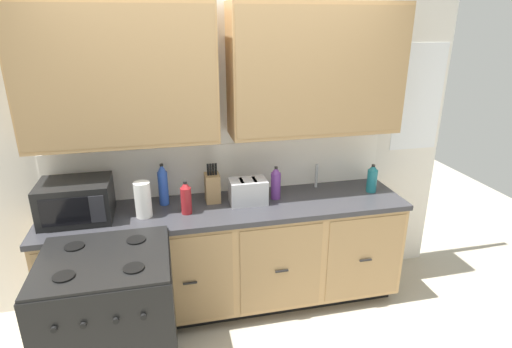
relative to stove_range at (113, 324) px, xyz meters
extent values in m
plane|color=#B2A893|center=(0.84, 0.33, -0.47)|extent=(8.00, 8.00, 0.00)
cube|color=white|center=(0.84, 0.96, 0.79)|extent=(3.91, 0.05, 2.52)
cube|color=white|center=(0.84, 0.93, 0.63)|extent=(2.71, 0.01, 0.40)
cube|color=tan|center=(0.13, 0.76, 1.41)|extent=(1.30, 0.34, 0.95)
cube|color=#A58052|center=(0.13, 0.59, 1.41)|extent=(1.28, 0.01, 0.89)
cube|color=tan|center=(1.54, 0.76, 1.41)|extent=(1.30, 0.34, 0.95)
cube|color=#A58052|center=(1.54, 0.59, 1.41)|extent=(1.28, 0.01, 0.89)
cube|color=white|center=(2.54, 0.93, 1.13)|extent=(0.44, 0.01, 0.90)
cube|color=black|center=(0.84, 0.66, -0.42)|extent=(2.65, 0.48, 0.10)
cube|color=tan|center=(0.84, 0.63, 0.01)|extent=(2.71, 0.60, 0.76)
cube|color=#A88354|center=(-0.18, 0.33, 0.01)|extent=(0.62, 0.01, 0.70)
cube|color=black|center=(-0.18, 0.31, 0.00)|extent=(0.10, 0.01, 0.01)
cube|color=#A88354|center=(0.50, 0.33, 0.01)|extent=(0.62, 0.01, 0.70)
cube|color=black|center=(0.50, 0.31, 0.00)|extent=(0.10, 0.01, 0.01)
cube|color=#A88354|center=(1.18, 0.33, 0.01)|extent=(0.62, 0.01, 0.70)
cube|color=black|center=(1.18, 0.31, 0.00)|extent=(0.10, 0.01, 0.01)
cube|color=#A88354|center=(1.85, 0.33, 0.01)|extent=(0.62, 0.01, 0.70)
cube|color=black|center=(1.85, 0.31, 0.00)|extent=(0.10, 0.01, 0.01)
cube|color=#333338|center=(0.84, 0.63, 0.41)|extent=(2.74, 0.63, 0.04)
cube|color=#A8AAAF|center=(1.62, 0.66, 0.42)|extent=(0.56, 0.38, 0.02)
cube|color=black|center=(0.00, 0.00, -0.01)|extent=(0.76, 0.66, 0.92)
cube|color=black|center=(0.00, 0.00, 0.46)|extent=(0.74, 0.65, 0.02)
cylinder|color=black|center=(-0.18, -0.16, 0.47)|extent=(0.12, 0.12, 0.01)
cylinder|color=black|center=(0.18, -0.16, 0.47)|extent=(0.12, 0.12, 0.01)
cylinder|color=black|center=(-0.18, 0.16, 0.47)|extent=(0.12, 0.12, 0.01)
cylinder|color=black|center=(0.18, 0.16, 0.47)|extent=(0.12, 0.12, 0.01)
cylinder|color=black|center=(-0.22, -0.34, 0.28)|extent=(0.03, 0.02, 0.03)
cylinder|color=black|center=(-0.08, -0.34, 0.28)|extent=(0.03, 0.02, 0.03)
cylinder|color=black|center=(0.08, -0.34, 0.28)|extent=(0.03, 0.02, 0.03)
cylinder|color=black|center=(0.22, -0.34, 0.28)|extent=(0.03, 0.02, 0.03)
cube|color=black|center=(-0.24, 0.65, 0.57)|extent=(0.48, 0.36, 0.28)
cube|color=black|center=(-0.28, 0.47, 0.57)|extent=(0.31, 0.01, 0.19)
cube|color=#28282D|center=(-0.07, 0.47, 0.57)|extent=(0.10, 0.01, 0.19)
cube|color=#B7B7BC|center=(0.99, 0.65, 0.53)|extent=(0.28, 0.18, 0.19)
cube|color=black|center=(0.94, 0.65, 0.62)|extent=(0.02, 0.13, 0.01)
cube|color=black|center=(1.04, 0.65, 0.62)|extent=(0.02, 0.13, 0.01)
cube|color=#9C794E|center=(0.73, 0.74, 0.54)|extent=(0.11, 0.14, 0.22)
cylinder|color=black|center=(0.70, 0.73, 0.70)|extent=(0.02, 0.02, 0.09)
cylinder|color=black|center=(0.72, 0.73, 0.70)|extent=(0.02, 0.02, 0.09)
cylinder|color=black|center=(0.74, 0.73, 0.70)|extent=(0.02, 0.02, 0.09)
cylinder|color=black|center=(0.76, 0.73, 0.70)|extent=(0.02, 0.02, 0.09)
cylinder|color=#B2B5BA|center=(1.62, 0.84, 0.53)|extent=(0.02, 0.02, 0.20)
cylinder|color=white|center=(0.22, 0.59, 0.56)|extent=(0.12, 0.12, 0.26)
cylinder|color=#1E707A|center=(2.02, 0.65, 0.52)|extent=(0.08, 0.08, 0.19)
cone|color=#1E707A|center=(2.02, 0.65, 0.64)|extent=(0.07, 0.07, 0.05)
cylinder|color=black|center=(2.02, 0.65, 0.66)|extent=(0.03, 0.03, 0.02)
cylinder|color=maroon|center=(0.52, 0.57, 0.53)|extent=(0.08, 0.08, 0.20)
cone|color=maroon|center=(0.52, 0.57, 0.65)|extent=(0.07, 0.07, 0.05)
cylinder|color=black|center=(0.52, 0.57, 0.67)|extent=(0.03, 0.03, 0.02)
cylinder|color=#663384|center=(1.22, 0.69, 0.54)|extent=(0.08, 0.08, 0.21)
cone|color=#663384|center=(1.22, 0.69, 0.67)|extent=(0.07, 0.07, 0.05)
cylinder|color=black|center=(1.22, 0.69, 0.69)|extent=(0.03, 0.03, 0.02)
cylinder|color=blue|center=(0.36, 0.77, 0.56)|extent=(0.07, 0.07, 0.26)
cone|color=blue|center=(0.36, 0.77, 0.72)|extent=(0.07, 0.07, 0.06)
cylinder|color=black|center=(0.36, 0.77, 0.75)|extent=(0.03, 0.03, 0.02)
camera|label=1|loc=(0.40, -2.23, 1.76)|focal=29.24mm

